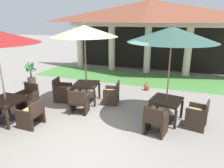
{
  "coord_description": "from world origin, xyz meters",
  "views": [
    {
      "loc": [
        2.13,
        -4.34,
        3.06
      ],
      "look_at": [
        -0.24,
        2.22,
        0.84
      ],
      "focal_mm": 32.86,
      "sensor_mm": 36.0,
      "label": 1
    }
  ],
  "objects_px": {
    "patio_chair_mid_right_north": "(28,98)",
    "patio_table_near_foreground": "(166,102)",
    "patio_umbrella_near_foreground": "(172,35)",
    "patio_chair_mid_left_south": "(79,102)",
    "patio_chair_mid_right_east": "(31,114)",
    "terracotta_urn": "(147,87)",
    "patio_umbrella_mid_left": "(84,32)",
    "patio_chair_near_foreground_east": "(198,115)",
    "patio_chair_mid_left_west": "(62,90)",
    "patio_table_mid_left": "(86,86)",
    "patio_chair_mid_left_east": "(112,94)",
    "patio_table_mid_right": "(6,102)",
    "patio_chair_near_foreground_south": "(156,120)",
    "potted_palm_left_edge": "(31,75)"
  },
  "relations": [
    {
      "from": "patio_chair_mid_right_east",
      "to": "patio_umbrella_near_foreground",
      "type": "bearing_deg",
      "value": -65.25
    },
    {
      "from": "patio_chair_mid_left_west",
      "to": "potted_palm_left_edge",
      "type": "distance_m",
      "value": 2.98
    },
    {
      "from": "terracotta_urn",
      "to": "patio_umbrella_near_foreground",
      "type": "bearing_deg",
      "value": -67.72
    },
    {
      "from": "patio_umbrella_mid_left",
      "to": "patio_table_mid_right",
      "type": "distance_m",
      "value": 3.41
    },
    {
      "from": "patio_umbrella_near_foreground",
      "to": "terracotta_urn",
      "type": "distance_m",
      "value": 3.78
    },
    {
      "from": "patio_chair_mid_left_west",
      "to": "patio_chair_mid_right_east",
      "type": "distance_m",
      "value": 2.06
    },
    {
      "from": "patio_chair_near_foreground_east",
      "to": "potted_palm_left_edge",
      "type": "height_order",
      "value": "potted_palm_left_edge"
    },
    {
      "from": "patio_table_near_foreground",
      "to": "terracotta_urn",
      "type": "distance_m",
      "value": 2.9
    },
    {
      "from": "patio_chair_mid_left_west",
      "to": "patio_chair_mid_left_south",
      "type": "height_order",
      "value": "patio_chair_mid_left_west"
    },
    {
      "from": "patio_table_near_foreground",
      "to": "patio_table_mid_left",
      "type": "xyz_separation_m",
      "value": [
        -2.99,
        0.5,
        0.04
      ]
    },
    {
      "from": "patio_chair_mid_right_east",
      "to": "patio_table_mid_right",
      "type": "bearing_deg",
      "value": 90.0
    },
    {
      "from": "patio_chair_near_foreground_east",
      "to": "terracotta_urn",
      "type": "relative_size",
      "value": 2.16
    },
    {
      "from": "patio_chair_near_foreground_south",
      "to": "patio_table_mid_left",
      "type": "xyz_separation_m",
      "value": [
        -2.82,
        1.43,
        0.24
      ]
    },
    {
      "from": "patio_chair_mid_left_west",
      "to": "patio_chair_near_foreground_east",
      "type": "bearing_deg",
      "value": 73.38
    },
    {
      "from": "patio_chair_near_foreground_east",
      "to": "patio_chair_near_foreground_south",
      "type": "height_order",
      "value": "same"
    },
    {
      "from": "patio_chair_near_foreground_south",
      "to": "patio_chair_mid_right_east",
      "type": "relative_size",
      "value": 1.07
    },
    {
      "from": "patio_chair_mid_right_east",
      "to": "patio_chair_mid_left_south",
      "type": "bearing_deg",
      "value": -35.46
    },
    {
      "from": "patio_umbrella_near_foreground",
      "to": "patio_chair_near_foreground_east",
      "type": "height_order",
      "value": "patio_umbrella_near_foreground"
    },
    {
      "from": "patio_chair_near_foreground_south",
      "to": "patio_chair_mid_left_west",
      "type": "distance_m",
      "value": 3.99
    },
    {
      "from": "patio_chair_mid_left_south",
      "to": "patio_chair_mid_right_east",
      "type": "relative_size",
      "value": 1.06
    },
    {
      "from": "patio_umbrella_mid_left",
      "to": "patio_chair_mid_right_north",
      "type": "relative_size",
      "value": 3.24
    },
    {
      "from": "patio_chair_near_foreground_east",
      "to": "terracotta_urn",
      "type": "bearing_deg",
      "value": 46.17
    },
    {
      "from": "patio_table_mid_left",
      "to": "patio_chair_mid_left_east",
      "type": "height_order",
      "value": "patio_chair_mid_left_east"
    },
    {
      "from": "patio_chair_mid_left_east",
      "to": "patio_chair_mid_left_west",
      "type": "height_order",
      "value": "patio_chair_mid_left_west"
    },
    {
      "from": "patio_chair_near_foreground_south",
      "to": "potted_palm_left_edge",
      "type": "height_order",
      "value": "potted_palm_left_edge"
    },
    {
      "from": "patio_table_mid_right",
      "to": "patio_table_mid_left",
      "type": "bearing_deg",
      "value": 53.98
    },
    {
      "from": "patio_chair_mid_left_south",
      "to": "patio_chair_mid_right_east",
      "type": "bearing_deg",
      "value": -136.05
    },
    {
      "from": "patio_umbrella_near_foreground",
      "to": "patio_umbrella_mid_left",
      "type": "xyz_separation_m",
      "value": [
        -2.99,
        0.5,
        0.01
      ]
    },
    {
      "from": "patio_umbrella_mid_left",
      "to": "patio_chair_mid_left_west",
      "type": "distance_m",
      "value": 2.44
    },
    {
      "from": "patio_chair_near_foreground_south",
      "to": "terracotta_urn",
      "type": "xyz_separation_m",
      "value": [
        -0.91,
        3.57,
        -0.26
      ]
    },
    {
      "from": "patio_chair_near_foreground_east",
      "to": "patio_table_mid_right",
      "type": "height_order",
      "value": "patio_chair_near_foreground_east"
    },
    {
      "from": "patio_umbrella_mid_left",
      "to": "terracotta_urn",
      "type": "height_order",
      "value": "patio_umbrella_mid_left"
    },
    {
      "from": "patio_chair_mid_right_north",
      "to": "patio_table_near_foreground",
      "type": "bearing_deg",
      "value": -170.49
    },
    {
      "from": "patio_table_mid_left",
      "to": "patio_chair_mid_left_east",
      "type": "bearing_deg",
      "value": 10.89
    },
    {
      "from": "terracotta_urn",
      "to": "patio_chair_mid_right_east",
      "type": "bearing_deg",
      "value": -120.8
    },
    {
      "from": "patio_chair_mid_left_south",
      "to": "patio_chair_mid_right_east",
      "type": "height_order",
      "value": "patio_chair_mid_left_south"
    },
    {
      "from": "patio_chair_mid_left_east",
      "to": "patio_chair_mid_right_north",
      "type": "distance_m",
      "value": 3.0
    },
    {
      "from": "patio_umbrella_near_foreground",
      "to": "patio_chair_near_foreground_south",
      "type": "xyz_separation_m",
      "value": [
        -0.17,
        -0.92,
        -2.21
      ]
    },
    {
      "from": "patio_chair_mid_left_east",
      "to": "patio_chair_mid_left_west",
      "type": "relative_size",
      "value": 0.98
    },
    {
      "from": "patio_chair_near_foreground_south",
      "to": "patio_chair_mid_right_north",
      "type": "distance_m",
      "value": 4.45
    },
    {
      "from": "patio_table_near_foreground",
      "to": "potted_palm_left_edge",
      "type": "relative_size",
      "value": 0.93
    },
    {
      "from": "patio_table_near_foreground",
      "to": "patio_chair_near_foreground_east",
      "type": "distance_m",
      "value": 0.96
    },
    {
      "from": "patio_chair_near_foreground_east",
      "to": "terracotta_urn",
      "type": "distance_m",
      "value": 3.47
    },
    {
      "from": "patio_table_mid_right",
      "to": "patio_chair_mid_right_east",
      "type": "distance_m",
      "value": 0.96
    },
    {
      "from": "patio_umbrella_mid_left",
      "to": "patio_table_mid_right",
      "type": "height_order",
      "value": "patio_umbrella_mid_left"
    },
    {
      "from": "patio_table_near_foreground",
      "to": "patio_chair_mid_right_east",
      "type": "relative_size",
      "value": 1.29
    },
    {
      "from": "patio_chair_near_foreground_south",
      "to": "patio_chair_mid_right_north",
      "type": "bearing_deg",
      "value": -170.92
    },
    {
      "from": "patio_chair_mid_left_east",
      "to": "patio_chair_mid_left_south",
      "type": "xyz_separation_m",
      "value": [
        -0.79,
        -1.16,
        -0.0
      ]
    },
    {
      "from": "patio_umbrella_near_foreground",
      "to": "patio_chair_mid_left_south",
      "type": "bearing_deg",
      "value": -170.53
    },
    {
      "from": "patio_table_mid_left",
      "to": "patio_chair_mid_left_south",
      "type": "distance_m",
      "value": 1.02
    }
  ]
}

